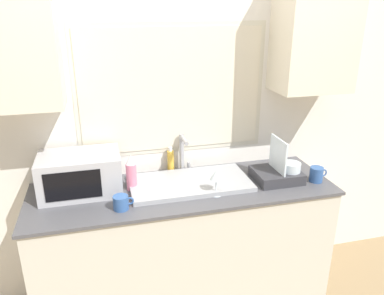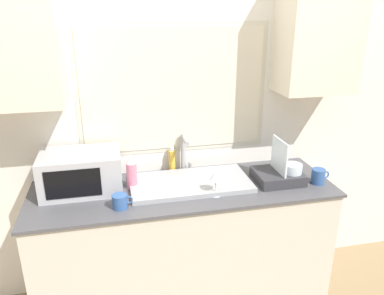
# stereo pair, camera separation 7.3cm
# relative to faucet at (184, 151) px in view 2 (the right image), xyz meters

# --- Properties ---
(countertop) EXTENTS (1.93, 0.63, 0.89)m
(countertop) POSITION_rel_faucet_xyz_m (-0.05, -0.24, -0.60)
(countertop) COLOR beige
(countertop) RESTS_ON ground_plane
(wall_back) EXTENTS (6.00, 0.38, 2.60)m
(wall_back) POSITION_rel_faucet_xyz_m (-0.05, 0.06, 0.36)
(wall_back) COLOR silver
(wall_back) RESTS_ON ground_plane
(sink_basin) EXTENTS (0.77, 0.40, 0.03)m
(sink_basin) POSITION_rel_faucet_xyz_m (-0.00, -0.21, -0.14)
(sink_basin) COLOR #9EA0A5
(sink_basin) RESTS_ON countertop
(faucet) EXTENTS (0.08, 0.17, 0.27)m
(faucet) POSITION_rel_faucet_xyz_m (0.00, 0.00, 0.00)
(faucet) COLOR #99999E
(faucet) RESTS_ON countertop
(microwave) EXTENTS (0.49, 0.32, 0.25)m
(microwave) POSITION_rel_faucet_xyz_m (-0.68, -0.14, -0.03)
(microwave) COLOR #B2B2B7
(microwave) RESTS_ON countertop
(dish_rack) EXTENTS (0.30, 0.26, 0.29)m
(dish_rack) POSITION_rel_faucet_xyz_m (0.58, -0.28, -0.10)
(dish_rack) COLOR #333338
(dish_rack) RESTS_ON countertop
(spray_bottle) EXTENTS (0.07, 0.07, 0.23)m
(spray_bottle) POSITION_rel_faucet_xyz_m (-0.37, -0.18, -0.05)
(spray_bottle) COLOR #D8728C
(spray_bottle) RESTS_ON countertop
(soap_bottle) EXTENTS (0.05, 0.05, 0.18)m
(soap_bottle) POSITION_rel_faucet_xyz_m (-0.08, 0.02, -0.08)
(soap_bottle) COLOR gold
(soap_bottle) RESTS_ON countertop
(mug_near_sink) EXTENTS (0.12, 0.09, 0.08)m
(mug_near_sink) POSITION_rel_faucet_xyz_m (-0.46, -0.41, -0.12)
(mug_near_sink) COLOR #335999
(mug_near_sink) RESTS_ON countertop
(wine_glass) EXTENTS (0.08, 0.08, 0.17)m
(wine_glass) POSITION_rel_faucet_xyz_m (0.12, -0.38, -0.03)
(wine_glass) COLOR silver
(wine_glass) RESTS_ON countertop
(mug_by_rack) EXTENTS (0.12, 0.09, 0.10)m
(mug_by_rack) POSITION_rel_faucet_xyz_m (0.82, -0.36, -0.11)
(mug_by_rack) COLOR #335999
(mug_by_rack) RESTS_ON countertop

